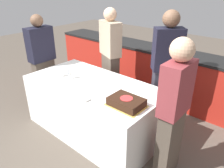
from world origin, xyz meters
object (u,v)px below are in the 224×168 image
(wine_glass, at_px, (68,72))
(person_cutting_cake, at_px, (165,72))
(plate_stack, at_px, (60,73))
(person_seated_right, at_px, (174,110))
(person_standing_back, at_px, (110,59))
(person_seated_left, at_px, (43,61))
(cake, at_px, (126,102))

(wine_glass, bearing_deg, person_cutting_cake, 37.71)
(plate_stack, distance_m, person_seated_right, 1.75)
(person_standing_back, bearing_deg, person_seated_left, 61.96)
(plate_stack, xyz_separation_m, person_seated_left, (-0.60, 0.10, 0.01))
(wine_glass, height_order, person_standing_back, person_standing_back)
(wine_glass, relative_size, person_standing_back, 0.09)
(plate_stack, height_order, person_cutting_cake, person_cutting_cake)
(person_seated_right, bearing_deg, plate_stack, -86.71)
(plate_stack, height_order, person_seated_left, person_seated_left)
(person_cutting_cake, xyz_separation_m, person_seated_right, (0.48, -0.71, -0.07))
(cake, distance_m, person_seated_left, 1.87)
(person_standing_back, bearing_deg, person_cutting_cake, -157.01)
(person_seated_right, bearing_deg, person_cutting_cake, -145.66)
(plate_stack, relative_size, person_standing_back, 0.12)
(plate_stack, height_order, wine_glass, wine_glass)
(cake, relative_size, person_seated_left, 0.26)
(cake, height_order, person_cutting_cake, person_cutting_cake)
(plate_stack, xyz_separation_m, person_standing_back, (0.28, 0.81, 0.06))
(cake, height_order, person_seated_left, person_seated_left)
(person_standing_back, bearing_deg, wine_glass, 107.99)
(wine_glass, distance_m, person_seated_left, 0.81)
(person_seated_right, bearing_deg, wine_glass, -85.76)
(cake, distance_m, person_standing_back, 1.32)
(plate_stack, relative_size, wine_glass, 1.36)
(person_seated_left, bearing_deg, person_cutting_cake, -69.24)
(person_seated_left, relative_size, person_standing_back, 0.94)
(plate_stack, xyz_separation_m, person_seated_right, (1.75, 0.10, 0.04))
(person_cutting_cake, xyz_separation_m, person_seated_left, (-1.87, -0.71, -0.10))
(person_standing_back, bearing_deg, plate_stack, 94.10)
(plate_stack, xyz_separation_m, wine_glass, (0.20, -0.01, 0.07))
(plate_stack, bearing_deg, cake, -2.58)
(plate_stack, bearing_deg, person_seated_right, 3.29)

